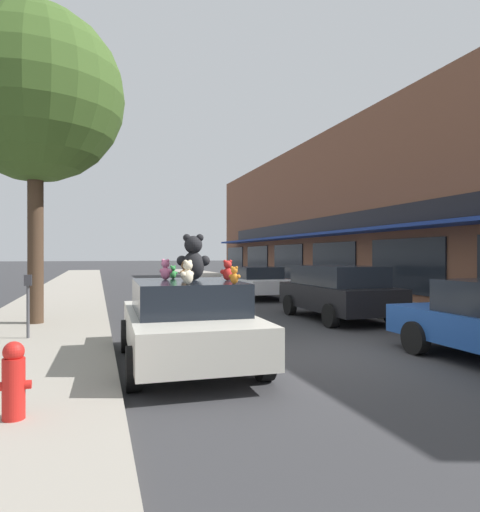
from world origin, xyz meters
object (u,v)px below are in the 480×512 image
teddy_bear_pink (166,270)px  street_tree (35,95)px  teddy_bear_purple (188,272)px  teddy_bear_cream (188,273)px  teddy_bear_green (173,272)px  parked_car_far_right (256,281)px  fire_hydrant (14,380)px  parking_meter (28,298)px  teddy_bear_giant (193,258)px  parked_car_far_center (337,290)px  teddy_bear_brown (185,271)px  plush_art_car (187,320)px  teddy_bear_red (228,270)px  teddy_bear_orange (234,275)px

teddy_bear_pink → street_tree: 6.48m
teddy_bear_purple → street_tree: bearing=-83.0°
teddy_bear_cream → teddy_bear_green: bearing=-130.3°
parked_car_far_right → fire_hydrant: 14.91m
teddy_bear_green → parking_meter: size_ratio=0.19×
teddy_bear_giant → parked_car_far_center: teddy_bear_giant is taller
teddy_bear_brown → teddy_bear_pink: teddy_bear_pink is taller
plush_art_car → teddy_bear_purple: teddy_bear_purple is taller
plush_art_car → teddy_bear_pink: (-0.28, 0.46, 0.82)m
parking_meter → teddy_bear_green: bearing=-34.4°
teddy_bear_purple → parked_car_far_center: 5.92m
teddy_bear_red → parked_car_far_center: size_ratio=0.09×
teddy_bear_orange → parked_car_far_center: size_ratio=0.07×
street_tree → parked_car_far_center: bearing=-5.8°
teddy_bear_red → plush_art_car: bearing=-0.8°
teddy_bear_purple → parking_meter: bearing=-63.2°
plush_art_car → teddy_bear_red: (0.69, -0.03, 0.82)m
teddy_bear_orange → fire_hydrant: 3.22m
teddy_bear_pink → parked_car_far_center: (5.29, 3.47, -0.74)m
teddy_bear_brown → parked_car_far_right: 11.83m
teddy_bear_orange → street_tree: bearing=-15.2°
teddy_bear_orange → parked_car_far_right: teddy_bear_orange is taller
teddy_bear_green → teddy_bear_purple: (0.24, -0.15, 0.01)m
parked_car_far_center → parking_meter: parked_car_far_center is taller
teddy_bear_pink → parking_meter: bearing=6.6°
teddy_bear_orange → parked_car_far_right: size_ratio=0.06×
teddy_bear_giant → teddy_bear_purple: 0.45m
plush_art_car → fire_hydrant: plush_art_car is taller
teddy_bear_brown → parked_car_far_right: (5.03, 10.67, -0.84)m
teddy_bear_giant → fire_hydrant: 3.70m
teddy_bear_green → parked_car_far_center: bearing=-157.8°
teddy_bear_giant → teddy_bear_red: 0.64m
teddy_bear_purple → teddy_bear_pink: (-0.42, -0.17, 0.04)m
teddy_bear_orange → parked_car_far_right: 12.54m
teddy_bear_pink → teddy_bear_brown: bearing=171.6°
teddy_bear_green → teddy_bear_pink: 0.37m
plush_art_car → parked_car_far_center: 6.37m
teddy_bear_cream → teddy_bear_giant: bearing=-144.2°
street_tree → teddy_bear_orange: bearing=-59.2°
street_tree → parking_meter: street_tree is taller
plush_art_car → parked_car_far_right: bearing=66.4°
teddy_bear_red → parked_car_far_right: bearing=-110.1°
teddy_bear_red → teddy_bear_brown: bearing=-6.2°
plush_art_car → teddy_bear_green: teddy_bear_green is taller
teddy_bear_green → teddy_bear_brown: 0.72m
teddy_bear_orange → street_tree: 7.82m
teddy_bear_brown → teddy_bear_cream: (-0.13, -0.94, 0.02)m
teddy_bear_green → teddy_bear_purple: bearing=139.3°
teddy_bear_giant → teddy_bear_pink: 0.53m
parked_car_far_center → fire_hydrant: size_ratio=5.11×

